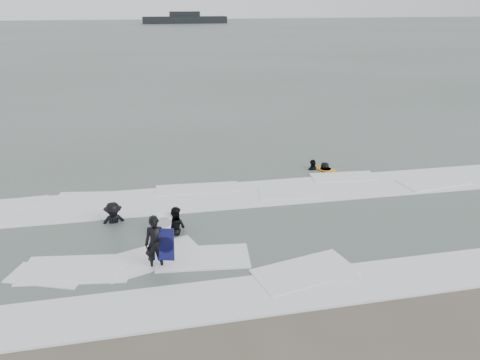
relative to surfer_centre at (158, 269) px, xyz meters
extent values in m
plane|color=brown|center=(3.19, -1.22, 0.00)|extent=(320.00, 320.00, 0.00)
plane|color=#47544C|center=(3.19, 78.78, 0.06)|extent=(320.00, 320.00, 0.00)
imported|color=black|center=(0.00, 0.00, 0.00)|extent=(0.68, 0.49, 1.72)
imported|color=black|center=(0.68, 2.11, 0.00)|extent=(0.94, 0.93, 1.53)
imported|color=black|center=(-1.39, 3.19, 0.00)|extent=(1.18, 0.81, 1.69)
imported|color=black|center=(7.23, 7.09, 0.00)|extent=(1.05, 0.69, 1.66)
imported|color=black|center=(7.77, 7.01, 0.00)|extent=(0.87, 0.86, 1.51)
cube|color=white|center=(3.19, -1.82, 0.03)|extent=(30.03, 2.32, 0.07)
cube|color=white|center=(3.19, 4.78, 0.04)|extent=(30.00, 2.60, 0.09)
cube|color=black|center=(11.76, 131.47, 1.01)|extent=(24.22, 4.33, 1.90)
cube|color=black|center=(11.76, 131.47, 2.66)|extent=(8.65, 2.60, 1.38)
camera|label=1|loc=(0.12, -11.95, 7.41)|focal=35.00mm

